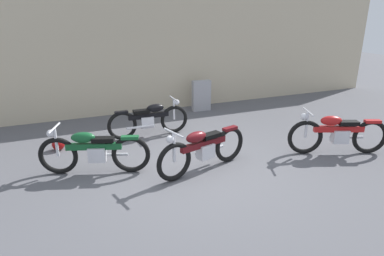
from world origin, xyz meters
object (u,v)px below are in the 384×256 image
object	(u,v)px
motorcycle_red	(337,133)
motorcycle_black	(149,119)
stone_marker	(201,96)
helmet	(58,144)
motorcycle_green	(93,151)
motorcycle_maroon	(203,149)

from	to	relation	value
motorcycle_red	motorcycle_black	size ratio (longest dim) A/B	1.01
stone_marker	helmet	distance (m)	4.58
helmet	motorcycle_black	world-z (taller)	motorcycle_black
helmet	motorcycle_green	distance (m)	1.62
helmet	motorcycle_green	size ratio (longest dim) A/B	0.14
motorcycle_maroon	motorcycle_black	distance (m)	2.28
helmet	motorcycle_maroon	world-z (taller)	motorcycle_maroon
motorcycle_green	motorcycle_maroon	distance (m)	2.08
motorcycle_black	motorcycle_maroon	bearing A→B (deg)	-78.93
motorcycle_red	motorcycle_maroon	size ratio (longest dim) A/B	0.99
motorcycle_black	motorcycle_green	bearing A→B (deg)	-134.45
stone_marker	motorcycle_red	distance (m)	4.40
motorcycle_green	motorcycle_black	world-z (taller)	motorcycle_green
stone_marker	motorcycle_black	distance (m)	2.64
motorcycle_red	motorcycle_black	world-z (taller)	motorcycle_red
stone_marker	motorcycle_maroon	size ratio (longest dim) A/B	0.46
motorcycle_black	helmet	bearing A→B (deg)	-177.56
stone_marker	motorcycle_red	world-z (taller)	motorcycle_red
motorcycle_maroon	motorcycle_black	world-z (taller)	motorcycle_maroon
motorcycle_red	motorcycle_black	bearing A→B (deg)	-15.20
stone_marker	motorcycle_black	xyz separation A→B (m)	(-2.11, -1.59, -0.04)
helmet	motorcycle_green	bearing A→B (deg)	-66.87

